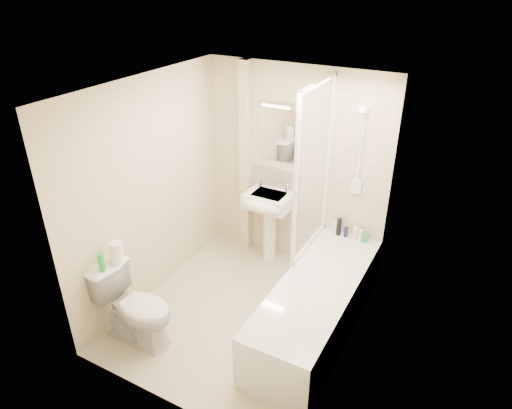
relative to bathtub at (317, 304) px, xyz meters
The scene contains 25 objects.
floor 0.83m from the bathtub, 165.07° to the right, with size 2.50×2.50×0.00m, color beige.
wall_back 1.58m from the bathtub, 125.54° to the left, with size 2.20×0.02×2.40m, color beige.
wall_left 2.07m from the bathtub, behind, with size 0.02×2.50×2.40m, color beige.
wall_right 1.00m from the bathtub, 29.74° to the right, with size 0.02×2.50×2.40m, color beige.
ceiling 2.25m from the bathtub, 165.07° to the right, with size 2.20×2.50×0.02m, color white.
tile_back 1.54m from the bathtub, 90.00° to the left, with size 0.70×0.01×1.75m, color beige.
tile_right 1.19m from the bathtub, ahead, with size 0.01×2.10×1.75m, color beige.
pipe_boxing 1.92m from the bathtub, 144.15° to the left, with size 0.12×0.12×2.40m, color beige.
splashback 1.61m from the bathtub, 133.25° to the left, with size 0.60×0.01×0.30m, color beige.
mirror 1.92m from the bathtub, 133.31° to the left, with size 0.46×0.01×0.60m, color white.
strip_light 2.18m from the bathtub, 133.95° to the left, with size 0.42×0.07×0.07m, color silver.
bathtub is the anchor object (origin of this frame).
shower_screen 1.35m from the bathtub, 120.33° to the left, with size 0.04×0.92×1.80m.
shower_fixture 1.60m from the bathtub, 90.10° to the left, with size 0.10×0.16×0.99m.
pedestal_sink 1.35m from the bathtub, 140.26° to the left, with size 0.55×0.49×1.05m.
bottle_white_a 1.03m from the bathtub, 100.71° to the left, with size 0.05×0.05×0.15m, color silver.
bottle_black_b 1.04m from the bathtub, 98.03° to the left, with size 0.05×0.05×0.21m, color black.
bottle_blue 1.01m from the bathtub, 92.88° to the left, with size 0.05×0.05×0.12m, color navy.
bottle_cream 1.02m from the bathtub, 86.31° to the left, with size 0.05×0.05×0.15m, color #F8E7C0.
bottle_white_b 1.02m from the bathtub, 83.04° to the left, with size 0.05×0.05×0.13m, color white.
bottle_green 1.02m from the bathtub, 79.69° to the left, with size 0.07×0.07×0.10m, color green.
toilet 1.77m from the bathtub, 146.21° to the right, with size 0.79×0.45×0.80m, color white.
toilet_roll_lower 2.02m from the bathtub, 151.25° to the right, with size 0.11×0.11×0.10m, color white.
toilet_roll_upper 2.03m from the bathtub, 151.76° to the right, with size 0.12×0.12×0.11m, color white.
green_bottle 2.12m from the bathtub, 147.92° to the right, with size 0.06×0.06×0.18m, color green.
Camera 1 is at (1.92, -3.23, 3.30)m, focal length 32.00 mm.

